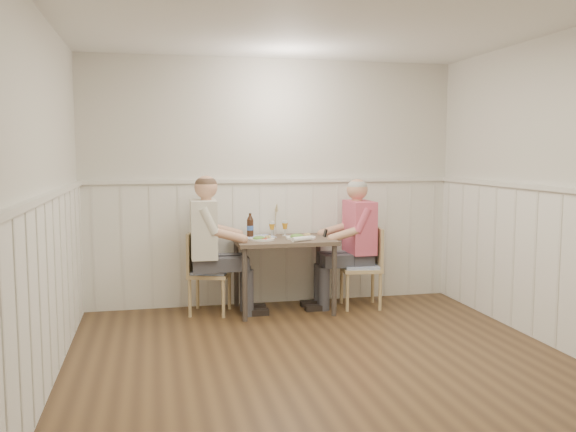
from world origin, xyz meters
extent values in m
plane|color=#46301D|center=(0.00, 0.00, 0.00)|extent=(4.50, 4.50, 0.00)
cube|color=silver|center=(0.00, 2.25, 1.30)|extent=(4.00, 0.04, 2.60)
cube|color=silver|center=(0.00, -2.25, 1.30)|extent=(4.00, 0.04, 2.60)
cube|color=silver|center=(-2.00, 0.00, 1.30)|extent=(0.04, 4.50, 2.60)
cube|color=white|center=(0.00, 0.00, 2.59)|extent=(4.00, 4.50, 0.02)
cube|color=silver|center=(0.00, 2.23, 0.65)|extent=(3.98, 0.03, 1.30)
cube|color=silver|center=(-1.99, 0.00, 0.65)|extent=(0.03, 4.48, 1.30)
cube|color=silver|center=(1.99, 0.00, 0.65)|extent=(0.03, 4.48, 1.30)
cube|color=silver|center=(0.00, 2.22, 1.32)|extent=(3.98, 0.06, 0.04)
cube|color=silver|center=(-1.97, 0.00, 1.32)|extent=(0.06, 4.48, 0.04)
cube|color=silver|center=(1.97, 0.00, 1.32)|extent=(0.06, 4.48, 0.04)
cube|color=brown|center=(0.03, 1.84, 0.73)|extent=(0.99, 0.70, 0.04)
cylinder|color=#3F3833|center=(-0.42, 1.54, 0.35)|extent=(0.05, 0.05, 0.71)
cylinder|color=#3F3833|center=(-0.42, 2.14, 0.35)|extent=(0.05, 0.05, 0.71)
cylinder|color=#3F3833|center=(0.47, 1.54, 0.35)|extent=(0.05, 0.05, 0.71)
cylinder|color=#3F3833|center=(0.47, 2.14, 0.35)|extent=(0.05, 0.05, 0.71)
cube|color=tan|center=(0.85, 1.82, 0.41)|extent=(0.45, 0.45, 0.04)
cube|color=#5374C5|center=(0.85, 1.82, 0.44)|extent=(0.40, 0.40, 0.03)
cube|color=tan|center=(1.03, 1.80, 0.63)|extent=(0.08, 0.40, 0.42)
cylinder|color=tan|center=(0.99, 1.63, 0.19)|extent=(0.03, 0.03, 0.39)
cylinder|color=tan|center=(0.66, 1.67, 0.19)|extent=(0.03, 0.03, 0.39)
cylinder|color=tan|center=(1.04, 1.97, 0.19)|extent=(0.03, 0.03, 0.39)
cylinder|color=tan|center=(0.70, 2.01, 0.19)|extent=(0.03, 0.03, 0.39)
cube|color=tan|center=(-0.72, 1.91, 0.40)|extent=(0.49, 0.49, 0.04)
cube|color=#5374C5|center=(-0.72, 1.91, 0.43)|extent=(0.44, 0.44, 0.03)
cube|color=tan|center=(-0.89, 1.97, 0.62)|extent=(0.14, 0.38, 0.41)
cylinder|color=tan|center=(-0.83, 2.12, 0.19)|extent=(0.03, 0.03, 0.38)
cylinder|color=tan|center=(-0.51, 2.02, 0.19)|extent=(0.03, 0.03, 0.38)
cylinder|color=tan|center=(-0.93, 1.80, 0.19)|extent=(0.03, 0.03, 0.38)
cylinder|color=tan|center=(-0.61, 1.70, 0.19)|extent=(0.03, 0.03, 0.38)
cube|color=#3F3F47|center=(0.83, 1.87, 0.22)|extent=(0.44, 0.40, 0.45)
cube|color=#3F3F47|center=(0.63, 1.87, 0.51)|extent=(0.42, 0.36, 0.13)
cube|color=#E96482|center=(0.83, 1.87, 0.84)|extent=(0.24, 0.44, 0.55)
sphere|color=tan|center=(0.83, 1.87, 1.24)|extent=(0.22, 0.22, 0.22)
sphere|color=#A5A5A0|center=(0.83, 1.87, 1.27)|extent=(0.21, 0.21, 0.21)
cube|color=black|center=(0.47, 1.87, 0.85)|extent=(0.02, 0.07, 0.13)
cube|color=#3F3F47|center=(-0.76, 1.84, 0.23)|extent=(0.47, 0.43, 0.46)
cube|color=#3F3F47|center=(-0.55, 1.83, 0.53)|extent=(0.44, 0.38, 0.13)
cube|color=silver|center=(-0.76, 1.84, 0.87)|extent=(0.26, 0.46, 0.57)
sphere|color=tan|center=(-0.76, 1.84, 1.28)|extent=(0.23, 0.23, 0.23)
sphere|color=#4C3828|center=(-0.76, 1.84, 1.31)|extent=(0.22, 0.22, 0.22)
cylinder|color=white|center=(0.19, 1.79, 0.76)|extent=(0.30, 0.30, 0.02)
ellipsoid|color=#3F722D|center=(0.15, 1.76, 0.80)|extent=(0.15, 0.12, 0.06)
sphere|color=tan|center=(0.26, 1.80, 0.79)|extent=(0.04, 0.04, 0.04)
cube|color=#92514A|center=(0.22, 1.86, 0.78)|extent=(0.09, 0.06, 0.01)
cylinder|color=white|center=(0.28, 1.86, 0.79)|extent=(0.06, 0.06, 0.03)
cylinder|color=white|center=(-0.21, 1.78, 0.76)|extent=(0.25, 0.25, 0.02)
ellipsoid|color=#3F722D|center=(-0.24, 1.75, 0.79)|extent=(0.12, 0.10, 0.05)
sphere|color=tan|center=(-0.15, 1.79, 0.78)|extent=(0.03, 0.03, 0.03)
cylinder|color=silver|center=(0.08, 2.03, 0.75)|extent=(0.06, 0.06, 0.01)
cylinder|color=silver|center=(0.08, 2.03, 0.79)|extent=(0.01, 0.01, 0.07)
cone|color=orange|center=(0.08, 2.03, 0.85)|extent=(0.07, 0.07, 0.06)
cylinder|color=silver|center=(0.08, 2.03, 0.90)|extent=(0.07, 0.07, 0.03)
cylinder|color=silver|center=(-0.06, 2.02, 0.75)|extent=(0.06, 0.06, 0.01)
cylinder|color=silver|center=(-0.06, 2.02, 0.79)|extent=(0.01, 0.01, 0.07)
cone|color=orange|center=(-0.06, 2.02, 0.85)|extent=(0.06, 0.06, 0.06)
cylinder|color=silver|center=(-0.06, 2.02, 0.89)|extent=(0.06, 0.06, 0.03)
cylinder|color=#321C11|center=(-0.29, 2.02, 0.84)|extent=(0.07, 0.07, 0.18)
cone|color=#321C11|center=(-0.29, 2.02, 0.95)|extent=(0.07, 0.07, 0.04)
cylinder|color=#321C11|center=(-0.29, 2.02, 0.98)|extent=(0.03, 0.03, 0.03)
cylinder|color=#395FB3|center=(-0.29, 2.02, 0.85)|extent=(0.07, 0.07, 0.05)
cylinder|color=white|center=(0.16, 1.61, 0.77)|extent=(0.22, 0.13, 0.05)
cylinder|color=silver|center=(-0.01, 2.15, 0.79)|extent=(0.04, 0.04, 0.07)
cylinder|color=tan|center=(-0.01, 2.15, 0.91)|extent=(0.02, 0.02, 0.23)
cone|color=tan|center=(-0.01, 2.15, 1.06)|extent=(0.03, 0.03, 0.08)
cube|color=#5374C5|center=(-0.21, 2.00, 0.75)|extent=(0.36, 0.32, 0.01)
camera|label=1|loc=(-1.26, -4.14, 1.62)|focal=38.00mm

